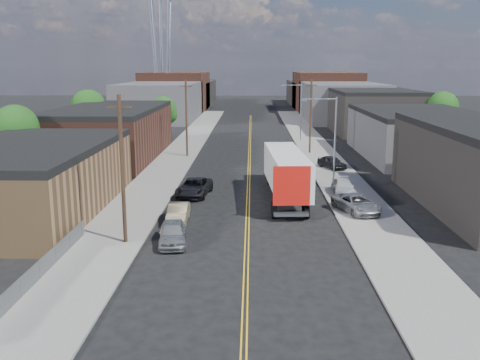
{
  "coord_description": "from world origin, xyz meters",
  "views": [
    {
      "loc": [
        0.3,
        -24.23,
        11.83
      ],
      "look_at": [
        -0.66,
        19.07,
        2.5
      ],
      "focal_mm": 40.0,
      "sensor_mm": 36.0,
      "label": 1
    }
  ],
  "objects_px": {
    "car_ahead_truck": "(284,152)",
    "car_right_lot_a": "(356,204)",
    "car_left_b": "(178,213)",
    "car_left_c": "(194,187)",
    "car_left_a": "(173,233)",
    "car_right_lot_c": "(332,162)",
    "semi_truck": "(285,170)",
    "car_right_lot_b": "(343,187)"
  },
  "relations": [
    {
      "from": "car_left_c",
      "to": "car_right_lot_a",
      "type": "height_order",
      "value": "car_left_c"
    },
    {
      "from": "car_right_lot_c",
      "to": "car_ahead_truck",
      "type": "xyz_separation_m",
      "value": [
        -5.07,
        7.98,
        -0.17
      ]
    },
    {
      "from": "car_left_c",
      "to": "car_ahead_truck",
      "type": "distance_m",
      "value": 23.04
    },
    {
      "from": "semi_truck",
      "to": "car_left_a",
      "type": "relative_size",
      "value": 3.71
    },
    {
      "from": "car_right_lot_c",
      "to": "car_left_a",
      "type": "bearing_deg",
      "value": -145.67
    },
    {
      "from": "car_left_a",
      "to": "car_left_c",
      "type": "bearing_deg",
      "value": 82.7
    },
    {
      "from": "semi_truck",
      "to": "car_right_lot_b",
      "type": "xyz_separation_m",
      "value": [
        5.41,
        0.32,
        -1.67
      ]
    },
    {
      "from": "car_left_b",
      "to": "car_ahead_truck",
      "type": "height_order",
      "value": "car_left_b"
    },
    {
      "from": "car_right_lot_b",
      "to": "car_right_lot_c",
      "type": "height_order",
      "value": "car_right_lot_c"
    },
    {
      "from": "car_left_a",
      "to": "car_left_b",
      "type": "xyz_separation_m",
      "value": [
        -0.34,
        5.26,
        -0.07
      ]
    },
    {
      "from": "car_left_b",
      "to": "car_right_lot_c",
      "type": "distance_m",
      "value": 26.14
    },
    {
      "from": "car_right_lot_b",
      "to": "car_ahead_truck",
      "type": "distance_m",
      "value": 21.14
    },
    {
      "from": "car_left_c",
      "to": "car_right_lot_a",
      "type": "relative_size",
      "value": 1.11
    },
    {
      "from": "car_left_a",
      "to": "car_left_c",
      "type": "xyz_separation_m",
      "value": [
        0.0,
        13.72,
        0.02
      ]
    },
    {
      "from": "car_left_a",
      "to": "car_left_b",
      "type": "distance_m",
      "value": 5.28
    },
    {
      "from": "car_left_b",
      "to": "car_right_lot_c",
      "type": "relative_size",
      "value": 1.03
    },
    {
      "from": "semi_truck",
      "to": "car_left_c",
      "type": "height_order",
      "value": "semi_truck"
    },
    {
      "from": "semi_truck",
      "to": "car_left_a",
      "type": "height_order",
      "value": "semi_truck"
    },
    {
      "from": "car_right_lot_b",
      "to": "car_right_lot_c",
      "type": "bearing_deg",
      "value": 87.48
    },
    {
      "from": "car_left_a",
      "to": "car_ahead_truck",
      "type": "height_order",
      "value": "car_left_a"
    },
    {
      "from": "car_ahead_truck",
      "to": "car_right_lot_a",
      "type": "bearing_deg",
      "value": -80.54
    },
    {
      "from": "car_left_b",
      "to": "car_right_lot_a",
      "type": "xyz_separation_m",
      "value": [
        14.14,
        2.57,
        0.16
      ]
    },
    {
      "from": "car_left_b",
      "to": "car_right_lot_b",
      "type": "xyz_separation_m",
      "value": [
        14.1,
        8.74,
        0.11
      ]
    },
    {
      "from": "car_left_b",
      "to": "car_left_a",
      "type": "bearing_deg",
      "value": -87.71
    },
    {
      "from": "car_left_a",
      "to": "car_left_b",
      "type": "height_order",
      "value": "car_left_a"
    },
    {
      "from": "semi_truck",
      "to": "car_right_lot_a",
      "type": "relative_size",
      "value": 3.27
    },
    {
      "from": "car_left_c",
      "to": "car_right_lot_c",
      "type": "bearing_deg",
      "value": 48.88
    },
    {
      "from": "car_left_a",
      "to": "car_right_lot_c",
      "type": "xyz_separation_m",
      "value": [
        14.57,
        26.73,
        0.09
      ]
    },
    {
      "from": "car_left_c",
      "to": "car_left_a",
      "type": "bearing_deg",
      "value": -82.89
    },
    {
      "from": "car_right_lot_a",
      "to": "car_left_c",
      "type": "bearing_deg",
      "value": 137.91
    },
    {
      "from": "car_left_a",
      "to": "car_left_c",
      "type": "distance_m",
      "value": 13.72
    },
    {
      "from": "car_left_b",
      "to": "car_left_c",
      "type": "bearing_deg",
      "value": 86.34
    },
    {
      "from": "car_left_a",
      "to": "car_right_lot_a",
      "type": "distance_m",
      "value": 15.88
    },
    {
      "from": "car_left_a",
      "to": "car_right_lot_c",
      "type": "relative_size",
      "value": 1.09
    },
    {
      "from": "semi_truck",
      "to": "car_right_lot_b",
      "type": "distance_m",
      "value": 5.67
    },
    {
      "from": "car_left_a",
      "to": "car_right_lot_a",
      "type": "bearing_deg",
      "value": 22.28
    },
    {
      "from": "car_left_a",
      "to": "car_right_lot_c",
      "type": "height_order",
      "value": "car_right_lot_c"
    },
    {
      "from": "car_right_lot_c",
      "to": "car_ahead_truck",
      "type": "bearing_deg",
      "value": 95.36
    },
    {
      "from": "car_left_b",
      "to": "car_right_lot_b",
      "type": "relative_size",
      "value": 0.94
    },
    {
      "from": "semi_truck",
      "to": "car_right_lot_b",
      "type": "bearing_deg",
      "value": -0.06
    },
    {
      "from": "car_left_b",
      "to": "car_right_lot_c",
      "type": "xyz_separation_m",
      "value": [
        14.91,
        21.47,
        0.15
      ]
    },
    {
      "from": "car_left_a",
      "to": "car_right_lot_b",
      "type": "xyz_separation_m",
      "value": [
        13.76,
        14.0,
        0.04
      ]
    }
  ]
}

